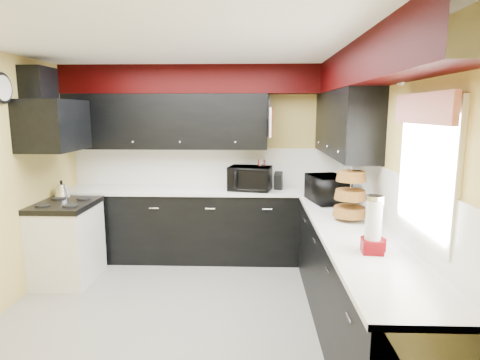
{
  "coord_description": "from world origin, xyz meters",
  "views": [
    {
      "loc": [
        0.64,
        -3.58,
        1.93
      ],
      "look_at": [
        0.48,
        0.9,
        1.16
      ],
      "focal_mm": 30.0,
      "sensor_mm": 36.0,
      "label": 1
    }
  ],
  "objects_px": {
    "microwave": "(328,189)",
    "kettle": "(62,191)",
    "toaster_oven": "(250,178)",
    "knife_block": "(278,181)",
    "utensil_crock": "(261,183)"
  },
  "relations": [
    {
      "from": "toaster_oven",
      "to": "knife_block",
      "type": "bearing_deg",
      "value": 19.91
    },
    {
      "from": "utensil_crock",
      "to": "kettle",
      "type": "xyz_separation_m",
      "value": [
        -2.39,
        -0.46,
        -0.02
      ]
    },
    {
      "from": "knife_block",
      "to": "kettle",
      "type": "bearing_deg",
      "value": -158.98
    },
    {
      "from": "microwave",
      "to": "kettle",
      "type": "xyz_separation_m",
      "value": [
        -3.11,
        0.23,
        -0.09
      ]
    },
    {
      "from": "toaster_oven",
      "to": "utensil_crock",
      "type": "height_order",
      "value": "toaster_oven"
    },
    {
      "from": "toaster_oven",
      "to": "kettle",
      "type": "bearing_deg",
      "value": -158.11
    },
    {
      "from": "microwave",
      "to": "knife_block",
      "type": "bearing_deg",
      "value": 22.86
    },
    {
      "from": "toaster_oven",
      "to": "kettle",
      "type": "relative_size",
      "value": 3.0
    },
    {
      "from": "microwave",
      "to": "toaster_oven",
      "type": "bearing_deg",
      "value": 40.61
    },
    {
      "from": "microwave",
      "to": "kettle",
      "type": "height_order",
      "value": "microwave"
    },
    {
      "from": "toaster_oven",
      "to": "microwave",
      "type": "relative_size",
      "value": 0.99
    },
    {
      "from": "utensil_crock",
      "to": "kettle",
      "type": "distance_m",
      "value": 2.43
    },
    {
      "from": "microwave",
      "to": "utensil_crock",
      "type": "height_order",
      "value": "microwave"
    },
    {
      "from": "utensil_crock",
      "to": "knife_block",
      "type": "bearing_deg",
      "value": 2.67
    },
    {
      "from": "utensil_crock",
      "to": "kettle",
      "type": "bearing_deg",
      "value": -169.16
    }
  ]
}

